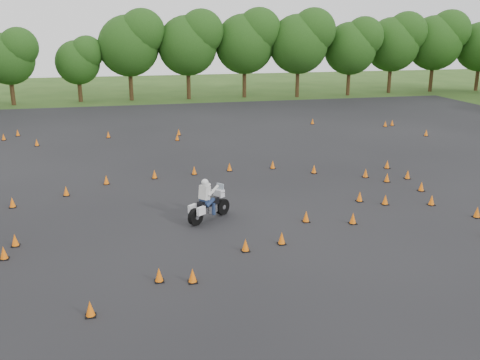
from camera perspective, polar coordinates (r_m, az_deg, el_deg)
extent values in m
plane|color=#2D5119|center=(20.66, 2.54, -6.23)|extent=(140.00, 140.00, 0.00)
plane|color=black|center=(26.13, -1.00, -1.32)|extent=(62.00, 62.00, 0.00)
cone|color=orange|center=(28.24, -14.08, 0.00)|extent=(0.26, 0.26, 0.45)
cone|color=orange|center=(25.35, 12.65, -1.76)|extent=(0.26, 0.26, 0.45)
cone|color=orange|center=(42.70, -22.63, 4.66)|extent=(0.26, 0.26, 0.45)
cone|color=orange|center=(41.49, -23.91, 4.21)|extent=(0.26, 0.26, 0.45)
cone|color=orange|center=(20.09, 4.47, -6.22)|extent=(0.26, 0.26, 0.45)
cone|color=orange|center=(26.01, -23.12, -2.23)|extent=(0.26, 0.26, 0.45)
cone|color=orange|center=(38.66, -20.86, 3.75)|extent=(0.26, 0.26, 0.45)
cone|color=orange|center=(17.45, -8.64, -10.00)|extent=(0.26, 0.26, 0.45)
cone|color=orange|center=(27.75, 18.78, -0.67)|extent=(0.26, 0.26, 0.45)
cone|color=orange|center=(22.49, 11.95, -4.04)|extent=(0.26, 0.26, 0.45)
cone|color=orange|center=(44.64, 15.24, 5.80)|extent=(0.26, 0.26, 0.45)
cone|color=orange|center=(45.26, 15.93, 5.88)|extent=(0.26, 0.26, 0.45)
cone|color=orange|center=(31.56, 15.43, 1.60)|extent=(0.26, 0.26, 0.45)
cone|color=orange|center=(15.96, -15.69, -13.11)|extent=(0.26, 0.26, 0.45)
cone|color=orange|center=(30.44, 3.51, 1.64)|extent=(0.26, 0.26, 0.45)
cone|color=orange|center=(29.71, 7.90, 1.15)|extent=(0.26, 0.26, 0.45)
cone|color=orange|center=(26.88, -18.06, -1.14)|extent=(0.26, 0.26, 0.45)
cone|color=orange|center=(29.73, 17.45, 0.55)|extent=(0.26, 0.26, 0.45)
cone|color=orange|center=(21.53, -22.88, -5.95)|extent=(0.26, 0.26, 0.45)
cone|color=orange|center=(29.89, -1.13, 1.39)|extent=(0.26, 0.26, 0.45)
cone|color=orange|center=(25.75, 19.76, -2.05)|extent=(0.26, 0.26, 0.45)
cone|color=orange|center=(29.28, -4.91, 1.02)|extent=(0.26, 0.26, 0.45)
cone|color=orange|center=(39.96, -13.87, 4.72)|extent=(0.26, 0.26, 0.45)
cone|color=orange|center=(28.83, 15.41, 0.23)|extent=(0.26, 0.26, 0.45)
cone|color=orange|center=(41.72, 19.25, 4.76)|extent=(0.26, 0.26, 0.45)
cone|color=orange|center=(20.53, -23.90, -7.14)|extent=(0.26, 0.26, 0.45)
cone|color=orange|center=(28.78, -9.11, 0.60)|extent=(0.26, 0.26, 0.45)
cone|color=orange|center=(24.84, 23.96, -3.18)|extent=(0.26, 0.26, 0.45)
cone|color=orange|center=(25.19, 15.23, -2.05)|extent=(0.26, 0.26, 0.45)
cone|color=orange|center=(22.38, 7.06, -3.91)|extent=(0.26, 0.26, 0.45)
cone|color=orange|center=(17.28, -5.08, -10.15)|extent=(0.26, 0.26, 0.45)
cone|color=orange|center=(19.43, 0.59, -6.98)|extent=(0.26, 0.26, 0.45)
cone|color=orange|center=(39.93, -6.55, 5.08)|extent=(0.26, 0.26, 0.45)
cone|color=orange|center=(44.61, 7.74, 6.21)|extent=(0.26, 0.26, 0.45)
cone|color=orange|center=(29.43, 13.25, 0.71)|extent=(0.26, 0.26, 0.45)
cone|color=orange|center=(38.12, -6.72, 4.54)|extent=(0.26, 0.26, 0.45)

